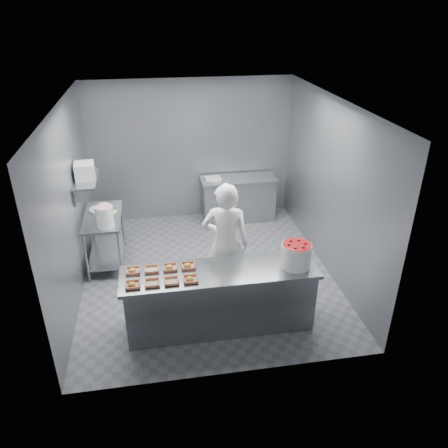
# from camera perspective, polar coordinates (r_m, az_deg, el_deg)

# --- Properties ---
(floor) EXTENTS (4.50, 4.50, 0.00)m
(floor) POSITION_cam_1_polar(r_m,az_deg,el_deg) (7.36, -2.19, -6.30)
(floor) COLOR #4C4C51
(floor) RESTS_ON ground
(ceiling) EXTENTS (4.50, 4.50, 0.00)m
(ceiling) POSITION_cam_1_polar(r_m,az_deg,el_deg) (6.27, -2.65, 15.58)
(ceiling) COLOR white
(ceiling) RESTS_ON wall_back
(wall_back) EXTENTS (4.00, 0.04, 2.80)m
(wall_back) POSITION_cam_1_polar(r_m,az_deg,el_deg) (8.79, -4.34, 9.50)
(wall_back) COLOR slate
(wall_back) RESTS_ON ground
(wall_left) EXTENTS (0.04, 4.50, 2.80)m
(wall_left) POSITION_cam_1_polar(r_m,az_deg,el_deg) (6.76, -19.46, 2.41)
(wall_left) COLOR slate
(wall_left) RESTS_ON ground
(wall_right) EXTENTS (0.04, 4.50, 2.80)m
(wall_right) POSITION_cam_1_polar(r_m,az_deg,el_deg) (7.19, 13.65, 4.71)
(wall_right) COLOR slate
(wall_right) RESTS_ON ground
(service_counter) EXTENTS (2.60, 0.70, 0.90)m
(service_counter) POSITION_cam_1_polar(r_m,az_deg,el_deg) (6.00, -0.52, -9.71)
(service_counter) COLOR slate
(service_counter) RESTS_ON ground
(prep_table) EXTENTS (0.60, 1.20, 0.90)m
(prep_table) POSITION_cam_1_polar(r_m,az_deg,el_deg) (7.59, -15.33, -1.03)
(prep_table) COLOR slate
(prep_table) RESTS_ON ground
(back_counter) EXTENTS (1.50, 0.60, 0.90)m
(back_counter) POSITION_cam_1_polar(r_m,az_deg,el_deg) (8.92, 1.86, 3.34)
(back_counter) COLOR slate
(back_counter) RESTS_ON ground
(wall_shelf) EXTENTS (0.35, 0.90, 0.03)m
(wall_shelf) POSITION_cam_1_polar(r_m,az_deg,el_deg) (7.23, -17.59, 5.58)
(wall_shelf) COLOR slate
(wall_shelf) RESTS_ON wall_left
(tray_0) EXTENTS (0.19, 0.18, 0.06)m
(tray_0) POSITION_cam_1_polar(r_m,az_deg,el_deg) (5.57, -11.88, -7.76)
(tray_0) COLOR tan
(tray_0) RESTS_ON service_counter
(tray_1) EXTENTS (0.19, 0.18, 0.04)m
(tray_1) POSITION_cam_1_polar(r_m,az_deg,el_deg) (5.56, -9.36, -7.61)
(tray_1) COLOR tan
(tray_1) RESTS_ON service_counter
(tray_2) EXTENTS (0.19, 0.18, 0.04)m
(tray_2) POSITION_cam_1_polar(r_m,az_deg,el_deg) (5.56, -6.87, -7.42)
(tray_2) COLOR tan
(tray_2) RESTS_ON service_counter
(tray_3) EXTENTS (0.19, 0.18, 0.06)m
(tray_3) POSITION_cam_1_polar(r_m,az_deg,el_deg) (5.56, -4.42, -7.19)
(tray_3) COLOR tan
(tray_3) RESTS_ON service_counter
(tray_4) EXTENTS (0.19, 0.18, 0.06)m
(tray_4) POSITION_cam_1_polar(r_m,az_deg,el_deg) (5.83, -11.82, -5.99)
(tray_4) COLOR tan
(tray_4) RESTS_ON service_counter
(tray_5) EXTENTS (0.19, 0.18, 0.04)m
(tray_5) POSITION_cam_1_polar(r_m,az_deg,el_deg) (5.82, -9.43, -5.84)
(tray_5) COLOR tan
(tray_5) RESTS_ON service_counter
(tray_6) EXTENTS (0.19, 0.18, 0.06)m
(tray_6) POSITION_cam_1_polar(r_m,az_deg,el_deg) (5.82, -7.09, -5.64)
(tray_6) COLOR tan
(tray_6) RESTS_ON service_counter
(tray_7) EXTENTS (0.19, 0.18, 0.06)m
(tray_7) POSITION_cam_1_polar(r_m,az_deg,el_deg) (5.83, -4.73, -5.45)
(tray_7) COLOR tan
(tray_7) RESTS_ON service_counter
(worker) EXTENTS (0.77, 0.60, 1.87)m
(worker) POSITION_cam_1_polar(r_m,az_deg,el_deg) (6.29, 0.23, -2.59)
(worker) COLOR white
(worker) RESTS_ON ground
(strawberry_tub) EXTENTS (0.40, 0.40, 0.33)m
(strawberry_tub) POSITION_cam_1_polar(r_m,az_deg,el_deg) (5.84, 9.38, -3.95)
(strawberry_tub) COLOR silver
(strawberry_tub) RESTS_ON service_counter
(glaze_bucket) EXTENTS (0.29, 0.27, 0.42)m
(glaze_bucket) POSITION_cam_1_polar(r_m,az_deg,el_deg) (7.01, -15.32, 1.04)
(glaze_bucket) COLOR silver
(glaze_bucket) RESTS_ON prep_table
(bucket_lid) EXTENTS (0.45, 0.45, 0.03)m
(bucket_lid) POSITION_cam_1_polar(r_m,az_deg,el_deg) (7.67, -15.94, 1.86)
(bucket_lid) COLOR silver
(bucket_lid) RESTS_ON prep_table
(rag) EXTENTS (0.19, 0.17, 0.02)m
(rag) POSITION_cam_1_polar(r_m,az_deg,el_deg) (7.53, -14.51, 1.55)
(rag) COLOR #CCB28C
(rag) RESTS_ON prep_table
(appliance) EXTENTS (0.32, 0.36, 0.25)m
(appliance) POSITION_cam_1_polar(r_m,az_deg,el_deg) (7.19, -17.74, 6.64)
(appliance) COLOR gray
(appliance) RESTS_ON wall_shelf
(paper_stack) EXTENTS (0.31, 0.24, 0.05)m
(paper_stack) POSITION_cam_1_polar(r_m,az_deg,el_deg) (8.66, -1.48, 5.96)
(paper_stack) COLOR silver
(paper_stack) RESTS_ON back_counter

